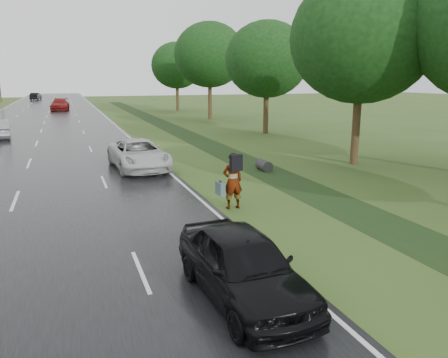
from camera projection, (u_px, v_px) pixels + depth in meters
The scene contains 13 objects.
road at pixel (46, 119), 50.68m from camera, with size 14.00×180.00×0.04m, color black.
edge_stripe_east at pixel (106, 117), 52.93m from camera, with size 0.12×180.00×0.01m, color silver.
center_line at pixel (46, 119), 50.68m from camera, with size 0.12×180.00×0.01m, color silver.
drainage_ditch at pixel (211, 146), 30.44m from camera, with size 2.20×120.00×0.56m.
tree_east_b at pixel (362, 38), 22.80m from camera, with size 7.60×7.60×10.11m.
tree_east_c at pixel (267, 60), 36.14m from camera, with size 7.00×7.00×9.29m.
tree_east_d at pixel (210, 55), 48.60m from camera, with size 8.00×8.00×10.76m.
tree_east_f at pixel (177, 65), 61.49m from camera, with size 7.20×7.20×9.62m.
pedestrian at pixel (232, 180), 15.68m from camera, with size 0.93×0.82×2.05m.
white_pickup at pixel (139, 154), 22.54m from camera, with size 2.48×5.39×1.50m, color silver.
dark_sedan at pixel (243, 265), 9.21m from camera, with size 1.78×4.42×1.51m, color black.
far_car_red at pixel (60, 104), 63.48m from camera, with size 2.37×5.82×1.69m, color maroon.
far_car_dark at pixel (36, 96), 93.48m from camera, with size 1.61×4.62×1.52m, color black.
Camera 1 is at (2.04, -9.97, 4.64)m, focal length 35.00 mm.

